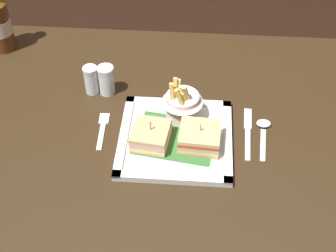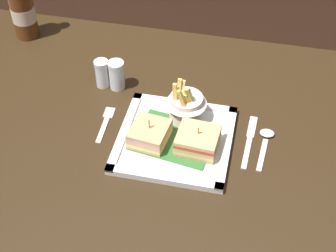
# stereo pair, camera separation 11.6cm
# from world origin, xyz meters

# --- Properties ---
(dining_table) EXTENTS (1.25, 0.86, 0.72)m
(dining_table) POSITION_xyz_m (0.00, 0.00, 0.57)
(dining_table) COLOR #302111
(dining_table) RESTS_ON ground_plane
(square_plate) EXTENTS (0.26, 0.26, 0.02)m
(square_plate) POSITION_xyz_m (0.04, -0.02, 0.73)
(square_plate) COLOR white
(square_plate) RESTS_ON dining_table
(sandwich_half_left) EXTENTS (0.09, 0.10, 0.07)m
(sandwich_half_left) POSITION_xyz_m (-0.02, -0.03, 0.75)
(sandwich_half_left) COLOR tan
(sandwich_half_left) RESTS_ON square_plate
(sandwich_half_right) EXTENTS (0.10, 0.09, 0.07)m
(sandwich_half_right) POSITION_xyz_m (0.09, -0.03, 0.76)
(sandwich_half_right) COLOR tan
(sandwich_half_right) RESTS_ON square_plate
(fries_cup) EXTENTS (0.10, 0.10, 0.11)m
(fries_cup) POSITION_xyz_m (0.05, 0.06, 0.78)
(fries_cup) COLOR white
(fries_cup) RESTS_ON square_plate
(fork) EXTENTS (0.03, 0.12, 0.00)m
(fork) POSITION_xyz_m (-0.14, 0.01, 0.73)
(fork) COLOR silver
(fork) RESTS_ON dining_table
(knife) EXTENTS (0.02, 0.17, 0.00)m
(knife) POSITION_xyz_m (0.21, 0.03, 0.73)
(knife) COLOR silver
(knife) RESTS_ON dining_table
(spoon) EXTENTS (0.03, 0.13, 0.01)m
(spoon) POSITION_xyz_m (0.24, 0.03, 0.73)
(spoon) COLOR silver
(spoon) RESTS_ON dining_table
(salt_shaker) EXTENTS (0.04, 0.04, 0.08)m
(salt_shaker) POSITION_xyz_m (-0.19, 0.15, 0.76)
(salt_shaker) COLOR silver
(salt_shaker) RESTS_ON dining_table
(pepper_shaker) EXTENTS (0.04, 0.04, 0.08)m
(pepper_shaker) POSITION_xyz_m (-0.15, 0.15, 0.76)
(pepper_shaker) COLOR silver
(pepper_shaker) RESTS_ON dining_table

